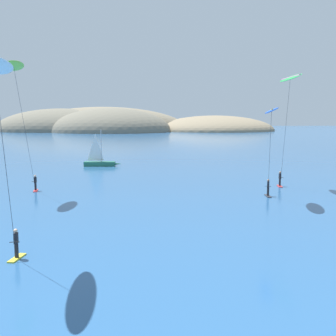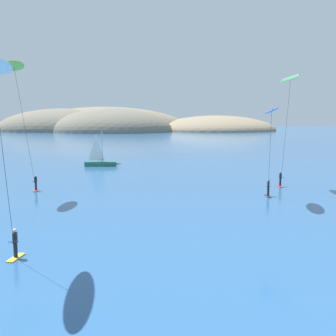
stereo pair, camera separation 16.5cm
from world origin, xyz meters
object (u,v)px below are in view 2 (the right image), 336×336
(sailboat_near, at_px, (102,162))
(kitesurfer_green, at_px, (290,86))
(kitesurfer_lime, at_px, (16,79))
(kitesurfer_blue, at_px, (271,119))

(sailboat_near, xyz_separation_m, kitesurfer_green, (20.63, -23.70, 10.31))
(kitesurfer_lime, relative_size, kitesurfer_green, 1.06)
(sailboat_near, height_order, kitesurfer_blue, kitesurfer_blue)
(sailboat_near, xyz_separation_m, kitesurfer_lime, (-6.40, -25.65, 10.63))
(sailboat_near, distance_m, kitesurfer_lime, 28.49)
(kitesurfer_green, bearing_deg, kitesurfer_lime, -175.88)
(sailboat_near, distance_m, kitesurfer_green, 33.07)
(sailboat_near, xyz_separation_m, kitesurfer_blue, (16.51, -29.95, 6.94))
(kitesurfer_green, xyz_separation_m, kitesurfer_blue, (-4.12, -6.25, -3.38))
(sailboat_near, height_order, kitesurfer_lime, kitesurfer_lime)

